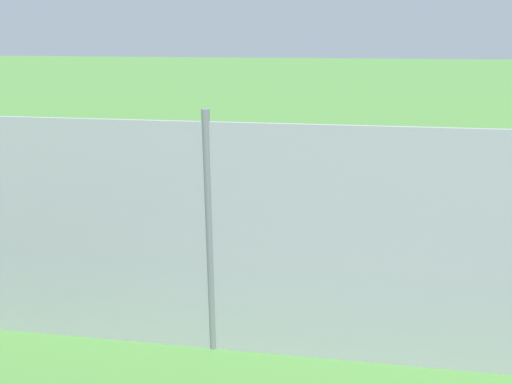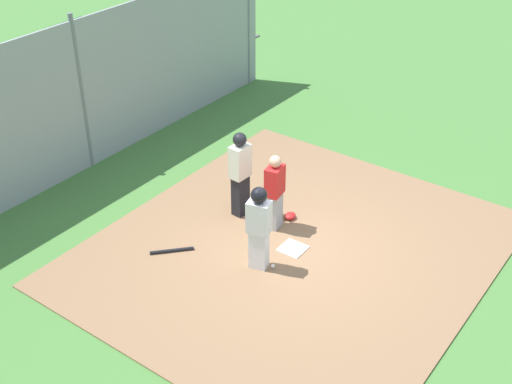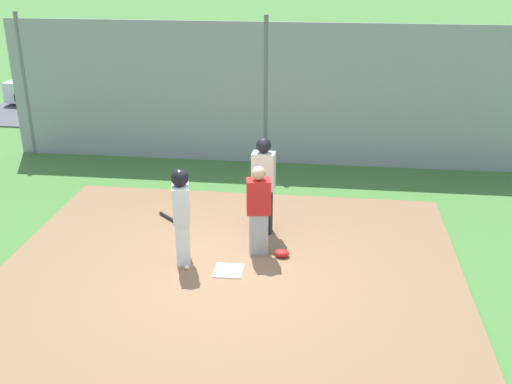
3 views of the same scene
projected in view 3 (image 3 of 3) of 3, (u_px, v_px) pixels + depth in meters
name	position (u px, v px, depth m)	size (l,w,h in m)	color
ground_plane	(229.00, 273.00, 9.34)	(140.00, 140.00, 0.00)	#477A38
dirt_infield	(229.00, 272.00, 9.34)	(7.20, 6.40, 0.03)	#896647
home_plate	(229.00, 271.00, 9.33)	(0.44, 0.44, 0.02)	white
catcher	(259.00, 210.00, 9.62)	(0.42, 0.32, 1.50)	#9E9EA3
umpire	(263.00, 184.00, 10.28)	(0.40, 0.28, 1.73)	black
runner	(181.00, 211.00, 9.27)	(0.34, 0.43, 1.58)	silver
baseball_bat	(172.00, 220.00, 11.02)	(0.06, 0.06, 0.78)	black
catcher_mask	(282.00, 253.00, 9.75)	(0.24, 0.20, 0.12)	red
baseball	(187.00, 267.00, 9.37)	(0.07, 0.07, 0.07)	white
backstop_fence	(266.00, 95.00, 13.55)	(12.00, 0.10, 3.35)	#93999E
parking_lot	(282.00, 112.00, 18.37)	(18.00, 5.20, 0.04)	#515156
parked_car_green	(386.00, 99.00, 17.33)	(4.27, 2.01, 1.28)	#235B38
parked_car_white	(78.00, 85.00, 19.09)	(4.34, 2.19, 1.28)	silver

